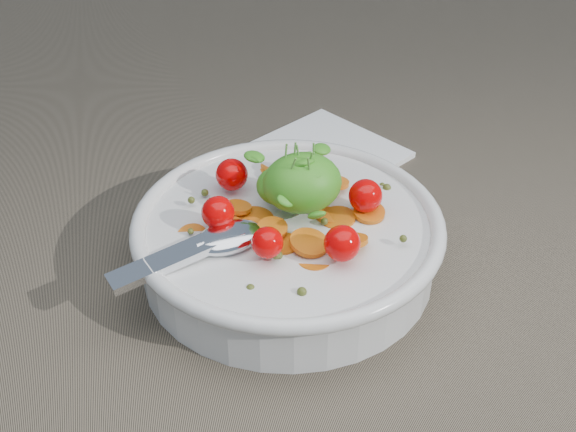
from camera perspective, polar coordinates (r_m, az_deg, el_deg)
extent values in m
plane|color=#766954|center=(0.60, -0.91, -4.15)|extent=(6.00, 6.00, 0.00)
cylinder|color=silver|center=(0.58, 0.00, -2.25)|extent=(0.24, 0.24, 0.05)
torus|color=silver|center=(0.57, 0.00, -0.45)|extent=(0.25, 0.25, 0.01)
cylinder|color=silver|center=(0.60, 0.00, -3.75)|extent=(0.12, 0.12, 0.01)
cylinder|color=brown|center=(0.58, 0.00, -2.25)|extent=(0.21, 0.21, 0.03)
cylinder|color=orange|center=(0.57, 3.93, -0.20)|extent=(0.04, 0.04, 0.01)
cylinder|color=orange|center=(0.56, -7.55, -1.72)|extent=(0.03, 0.03, 0.02)
cylinder|color=orange|center=(0.55, -1.22, -0.94)|extent=(0.03, 0.03, 0.01)
cylinder|color=orange|center=(0.57, -2.62, -0.24)|extent=(0.04, 0.04, 0.01)
cylinder|color=orange|center=(0.54, 1.69, -2.12)|extent=(0.04, 0.04, 0.01)
cylinder|color=orange|center=(0.63, -1.73, 3.12)|extent=(0.03, 0.03, 0.01)
cylinder|color=orange|center=(0.64, -0.85, 3.76)|extent=(0.03, 0.03, 0.01)
cylinder|color=orange|center=(0.61, 3.57, 2.69)|extent=(0.04, 0.04, 0.01)
cylinder|color=orange|center=(0.55, -0.44, -2.29)|extent=(0.04, 0.04, 0.01)
cylinder|color=orange|center=(0.58, -3.99, 0.70)|extent=(0.02, 0.02, 0.01)
cylinder|color=orange|center=(0.58, 3.26, 0.00)|extent=(0.03, 0.03, 0.01)
cylinder|color=orange|center=(0.53, 2.09, -3.71)|extent=(0.04, 0.04, 0.01)
cylinder|color=orange|center=(0.58, 6.43, 0.31)|extent=(0.03, 0.03, 0.01)
cylinder|color=orange|center=(0.61, -1.35, 1.67)|extent=(0.03, 0.03, 0.01)
cylinder|color=orange|center=(0.56, -4.66, -0.94)|extent=(0.03, 0.03, 0.01)
cylinder|color=orange|center=(0.56, -3.16, -1.03)|extent=(0.03, 0.03, 0.01)
cylinder|color=orange|center=(0.54, 4.99, -1.98)|extent=(0.04, 0.04, 0.01)
sphere|color=#474F1A|center=(0.53, -0.74, -3.13)|extent=(0.01, 0.01, 0.01)
sphere|color=#474F1A|center=(0.50, 1.10, -6.01)|extent=(0.01, 0.01, 0.01)
sphere|color=#474F1A|center=(0.56, -7.70, -1.21)|extent=(0.01, 0.01, 0.01)
sphere|color=#474F1A|center=(0.62, 7.82, 2.23)|extent=(0.01, 0.01, 0.01)
sphere|color=#474F1A|center=(0.53, -0.98, -3.11)|extent=(0.01, 0.01, 0.01)
sphere|color=#474F1A|center=(0.55, -4.24, -1.81)|extent=(0.01, 0.01, 0.01)
sphere|color=#474F1A|center=(0.54, -3.44, -2.20)|extent=(0.01, 0.01, 0.01)
sphere|color=#474F1A|center=(0.61, 1.17, 2.37)|extent=(0.01, 0.01, 0.01)
sphere|color=#474F1A|center=(0.59, -7.65, 1.26)|extent=(0.01, 0.01, 0.01)
sphere|color=#474F1A|center=(0.56, -5.90, -1.31)|extent=(0.01, 0.01, 0.01)
sphere|color=#474F1A|center=(0.59, -3.82, 1.12)|extent=(0.00, 0.00, 0.00)
sphere|color=#474F1A|center=(0.56, 2.90, -0.42)|extent=(0.01, 0.01, 0.01)
sphere|color=#474F1A|center=(0.60, -0.96, 2.37)|extent=(0.01, 0.01, 0.01)
sphere|color=#474F1A|center=(0.51, -2.99, -5.73)|extent=(0.01, 0.01, 0.01)
sphere|color=#474F1A|center=(0.60, -6.59, 1.84)|extent=(0.01, 0.01, 0.01)
sphere|color=#474F1A|center=(0.61, 3.29, 2.78)|extent=(0.01, 0.01, 0.01)
sphere|color=#474F1A|center=(0.58, -2.95, -0.09)|extent=(0.01, 0.01, 0.01)
sphere|color=#474F1A|center=(0.62, 7.45, 2.42)|extent=(0.00, 0.00, 0.00)
sphere|color=#474F1A|center=(0.55, 9.09, -1.78)|extent=(0.01, 0.01, 0.01)
sphere|color=#CF0102|center=(0.57, 6.14, 1.60)|extent=(0.03, 0.03, 0.03)
sphere|color=#CF0102|center=(0.60, 1.96, 3.71)|extent=(0.03, 0.03, 0.03)
sphere|color=#CF0102|center=(0.60, -4.47, 3.28)|extent=(0.03, 0.03, 0.03)
sphere|color=#CF0102|center=(0.55, -5.56, 0.28)|extent=(0.03, 0.03, 0.03)
sphere|color=#CF0102|center=(0.52, -1.64, -2.11)|extent=(0.02, 0.02, 0.02)
sphere|color=#CF0102|center=(0.52, 4.30, -2.17)|extent=(0.03, 0.03, 0.03)
ellipsoid|color=green|center=(0.56, 1.14, 2.64)|extent=(0.06, 0.05, 0.05)
ellipsoid|color=green|center=(0.57, -0.72, 2.41)|extent=(0.04, 0.04, 0.03)
ellipsoid|color=green|center=(0.56, 0.79, 3.83)|extent=(0.02, 0.02, 0.01)
ellipsoid|color=green|center=(0.58, 1.38, 4.61)|extent=(0.02, 0.02, 0.02)
ellipsoid|color=green|center=(0.57, 1.56, 4.33)|extent=(0.03, 0.03, 0.02)
ellipsoid|color=green|center=(0.55, 1.85, 3.32)|extent=(0.03, 0.03, 0.01)
ellipsoid|color=green|center=(0.54, -0.18, 1.23)|extent=(0.02, 0.01, 0.01)
ellipsoid|color=green|center=(0.56, 1.17, 3.38)|extent=(0.03, 0.02, 0.02)
ellipsoid|color=green|center=(0.58, 1.58, 3.83)|extent=(0.03, 0.03, 0.01)
ellipsoid|color=green|center=(0.55, 1.12, 2.70)|extent=(0.02, 0.02, 0.01)
ellipsoid|color=green|center=(0.56, -0.73, 3.52)|extent=(0.02, 0.02, 0.01)
ellipsoid|color=green|center=(0.56, 0.69, 4.60)|extent=(0.02, 0.02, 0.02)
ellipsoid|color=green|center=(0.56, 1.31, 4.31)|extent=(0.03, 0.03, 0.02)
ellipsoid|color=green|center=(0.56, 0.30, 3.26)|extent=(0.02, 0.02, 0.01)
ellipsoid|color=green|center=(0.55, 1.19, 4.16)|extent=(0.03, 0.03, 0.02)
ellipsoid|color=green|center=(0.58, -1.22, 3.14)|extent=(0.02, 0.02, 0.01)
ellipsoid|color=green|center=(0.60, 2.67, 5.30)|extent=(0.02, 0.02, 0.01)
ellipsoid|color=green|center=(0.59, -2.67, 4.70)|extent=(0.02, 0.02, 0.01)
ellipsoid|color=green|center=(0.54, 2.29, 0.08)|extent=(0.02, 0.02, 0.02)
ellipsoid|color=green|center=(0.55, 0.26, 1.78)|extent=(0.02, 0.03, 0.02)
cylinder|color=#4C8C33|center=(0.55, 1.76, 2.96)|extent=(0.01, 0.01, 0.04)
cylinder|color=#4C8C33|center=(0.56, 1.64, 3.57)|extent=(0.00, 0.01, 0.04)
cylinder|color=#4C8C33|center=(0.56, -0.28, 3.75)|extent=(0.01, 0.01, 0.04)
cylinder|color=#4C8C33|center=(0.56, 2.03, 3.85)|extent=(0.00, 0.01, 0.04)
cylinder|color=#4C8C33|center=(0.55, 0.00, 3.02)|extent=(0.01, 0.01, 0.04)
cylinder|color=#4C8C33|center=(0.56, 1.05, 3.69)|extent=(0.01, 0.01, 0.04)
cylinder|color=#4C8C33|center=(0.56, 0.45, 3.88)|extent=(0.01, 0.01, 0.04)
ellipsoid|color=silver|center=(0.55, -4.70, -1.68)|extent=(0.06, 0.05, 0.02)
cube|color=silver|center=(0.53, -8.79, -3.18)|extent=(0.11, 0.05, 0.02)
cylinder|color=silver|center=(0.54, -6.32, -2.18)|extent=(0.02, 0.01, 0.01)
cube|color=white|center=(0.73, 2.28, 4.65)|extent=(0.20, 0.19, 0.01)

